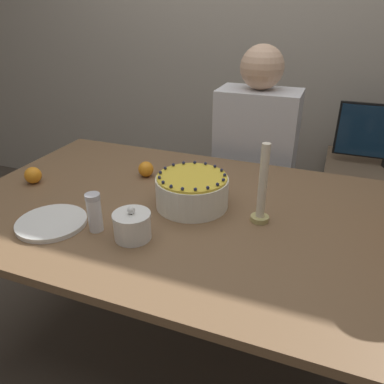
{
  "coord_description": "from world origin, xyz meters",
  "views": [
    {
      "loc": [
        0.52,
        -1.11,
        1.42
      ],
      "look_at": [
        0.08,
        0.03,
        0.8
      ],
      "focal_mm": 35.0,
      "sensor_mm": 36.0,
      "label": 1
    }
  ],
  "objects_px": {
    "sugar_bowl": "(132,226)",
    "sugar_shaker": "(94,212)",
    "cake": "(192,191)",
    "person_man_blue_shirt": "(253,183)",
    "candle": "(262,191)"
  },
  "relations": [
    {
      "from": "person_man_blue_shirt",
      "to": "sugar_bowl",
      "type": "bearing_deg",
      "value": 79.0
    },
    {
      "from": "candle",
      "to": "cake",
      "type": "bearing_deg",
      "value": 175.56
    },
    {
      "from": "sugar_shaker",
      "to": "person_man_blue_shirt",
      "type": "xyz_separation_m",
      "value": [
        0.32,
        0.96,
        -0.27
      ]
    },
    {
      "from": "sugar_bowl",
      "to": "person_man_blue_shirt",
      "type": "xyz_separation_m",
      "value": [
        0.19,
        0.96,
        -0.24
      ]
    },
    {
      "from": "cake",
      "to": "candle",
      "type": "relative_size",
      "value": 0.94
    },
    {
      "from": "sugar_shaker",
      "to": "candle",
      "type": "height_order",
      "value": "candle"
    },
    {
      "from": "cake",
      "to": "sugar_bowl",
      "type": "height_order",
      "value": "cake"
    },
    {
      "from": "cake",
      "to": "sugar_bowl",
      "type": "relative_size",
      "value": 2.19
    },
    {
      "from": "sugar_shaker",
      "to": "candle",
      "type": "distance_m",
      "value": 0.55
    },
    {
      "from": "cake",
      "to": "person_man_blue_shirt",
      "type": "xyz_separation_m",
      "value": [
        0.09,
        0.69,
        -0.26
      ]
    },
    {
      "from": "cake",
      "to": "person_man_blue_shirt",
      "type": "bearing_deg",
      "value": 82.76
    },
    {
      "from": "sugar_bowl",
      "to": "sugar_shaker",
      "type": "height_order",
      "value": "sugar_shaker"
    },
    {
      "from": "cake",
      "to": "sugar_shaker",
      "type": "bearing_deg",
      "value": -130.84
    },
    {
      "from": "cake",
      "to": "sugar_shaker",
      "type": "xyz_separation_m",
      "value": [
        -0.23,
        -0.27,
        0.01
      ]
    },
    {
      "from": "sugar_bowl",
      "to": "cake",
      "type": "bearing_deg",
      "value": 69.79
    }
  ]
}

